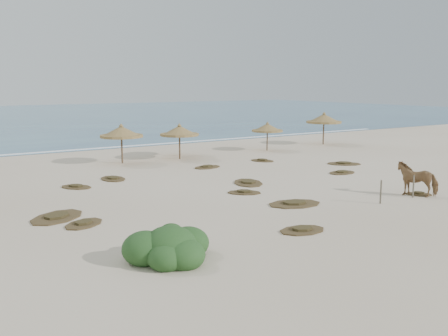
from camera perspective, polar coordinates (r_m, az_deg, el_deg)
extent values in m
plane|color=beige|center=(24.42, 7.89, -4.24)|extent=(160.00, 160.00, 0.00)
cube|color=#29537C|center=(94.34, -23.55, 5.31)|extent=(200.00, 100.00, 0.01)
cube|color=white|center=(46.92, -13.35, 2.26)|extent=(70.00, 0.60, 0.01)
cylinder|color=brown|center=(37.41, -11.59, 2.20)|extent=(0.13, 0.13, 2.21)
cylinder|color=olive|center=(37.31, -11.64, 3.60)|extent=(4.03, 4.03, 0.19)
cone|color=olive|center=(37.27, -11.65, 4.13)|extent=(3.89, 3.89, 0.79)
cone|color=olive|center=(37.23, -11.68, 4.85)|extent=(0.38, 0.38, 0.23)
cylinder|color=brown|center=(40.63, -5.08, 2.73)|extent=(0.11, 0.11, 1.92)
cylinder|color=olive|center=(40.54, -5.09, 3.84)|extent=(2.82, 2.82, 0.16)
cone|color=olive|center=(40.51, -5.10, 4.27)|extent=(2.72, 2.72, 0.68)
cone|color=olive|center=(40.48, -5.11, 4.85)|extent=(0.33, 0.33, 0.20)
cylinder|color=brown|center=(38.87, -5.09, 2.55)|extent=(0.12, 0.12, 2.10)
cylinder|color=olive|center=(38.77, -5.11, 3.83)|extent=(3.56, 3.56, 0.18)
cone|color=olive|center=(38.74, -5.12, 4.31)|extent=(3.44, 3.44, 0.75)
cone|color=olive|center=(38.70, -5.13, 4.97)|extent=(0.36, 0.36, 0.22)
cylinder|color=brown|center=(43.96, 4.96, 3.24)|extent=(0.11, 0.11, 1.90)
cylinder|color=olive|center=(43.88, 4.97, 4.26)|extent=(3.56, 3.56, 0.16)
cone|color=olive|center=(43.86, 4.98, 4.65)|extent=(3.44, 3.44, 0.68)
cone|color=olive|center=(43.82, 4.98, 5.18)|extent=(0.33, 0.33, 0.20)
cylinder|color=brown|center=(49.23, 11.30, 4.04)|extent=(0.13, 0.13, 2.35)
cylinder|color=olive|center=(49.15, 11.34, 5.17)|extent=(3.46, 3.46, 0.20)
cone|color=olive|center=(49.12, 11.35, 5.60)|extent=(3.35, 3.35, 0.84)
cone|color=olive|center=(49.09, 11.37, 6.18)|extent=(0.40, 0.40, 0.25)
imported|color=olive|center=(28.06, 21.23, -1.16)|extent=(1.93, 2.26, 1.76)
cylinder|color=#6C6451|center=(25.56, 17.49, -2.62)|extent=(0.11, 0.11, 1.17)
cylinder|color=#6C6451|center=(27.46, 20.84, -2.00)|extent=(0.09, 0.09, 1.15)
ellipsoid|color=#2D5123|center=(16.75, -6.17, -8.91)|extent=(1.83, 1.83, 1.37)
ellipsoid|color=#2D5123|center=(17.37, -4.14, -8.51)|extent=(1.46, 1.46, 1.10)
ellipsoid|color=#2D5123|center=(16.79, -8.99, -9.10)|extent=(1.55, 1.55, 1.16)
ellipsoid|color=#2D5123|center=(16.34, -4.55, -9.88)|extent=(1.37, 1.37, 1.03)
ellipsoid|color=#2D5123|center=(16.26, -6.59, -10.08)|extent=(1.28, 1.28, 0.96)
ellipsoid|color=#2D5123|center=(17.74, -5.78, -8.46)|extent=(1.10, 1.10, 0.82)
ellipsoid|color=#2D5123|center=(17.16, -6.07, -7.34)|extent=(0.82, 0.82, 0.62)
ellipsoid|color=#2D5123|center=(16.60, -7.19, -7.78)|extent=(0.73, 0.73, 0.55)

